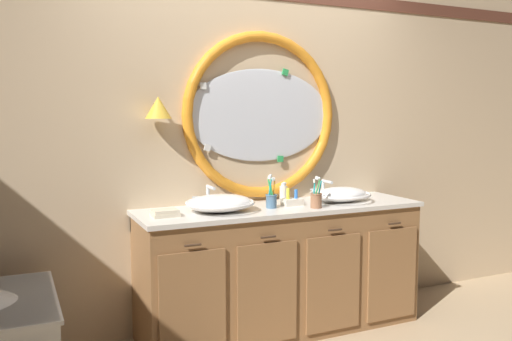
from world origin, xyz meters
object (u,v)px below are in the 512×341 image
sink_basin_right (340,194)px  toothbrush_holder_right (316,199)px  toothbrush_holder_left (271,199)px  toiletry_basket (292,201)px  soap_dispenser (283,193)px  sink_basin_left (220,203)px  folded_hand_towel (165,213)px

sink_basin_right → toothbrush_holder_right: (-0.28, -0.15, 0.01)m
toothbrush_holder_left → sink_basin_right: bearing=2.2°
toothbrush_holder_right → toiletry_basket: (-0.10, 0.15, -0.03)m
soap_dispenser → toiletry_basket: (-0.02, -0.17, -0.03)m
sink_basin_left → soap_dispenser: 0.57m
sink_basin_left → soap_dispenser: size_ratio=3.14×
toothbrush_holder_left → soap_dispenser: bearing=45.7°
sink_basin_left → sink_basin_right: 0.90m
sink_basin_left → toiletry_basket: bearing=0.9°
toothbrush_holder_left → toiletry_basket: bearing=10.0°
sink_basin_right → soap_dispenser: 0.40m
sink_basin_left → folded_hand_towel: size_ratio=2.74×
toiletry_basket → sink_basin_right: bearing=-1.3°
soap_dispenser → toothbrush_holder_right: bearing=-77.1°
sink_basin_left → toothbrush_holder_right: bearing=-13.2°
sink_basin_left → sink_basin_right: size_ratio=1.03×
sink_basin_left → toiletry_basket: size_ratio=3.27×
sink_basin_left → soap_dispenser: bearing=18.0°
toothbrush_holder_left → toothbrush_holder_right: toothbrush_holder_left is taller
sink_basin_left → toiletry_basket: 0.52m
sink_basin_right → sink_basin_left: bearing=180.0°
toothbrush_holder_right → folded_hand_towel: (-0.98, 0.14, -0.04)m
toothbrush_holder_right → toiletry_basket: 0.18m
toothbrush_holder_left → sink_basin_left: bearing=176.5°
sink_basin_right → toiletry_basket: 0.38m
toothbrush_holder_right → sink_basin_left: bearing=166.8°
folded_hand_towel → toiletry_basket: toiletry_basket is taller
sink_basin_left → sink_basin_right: sink_basin_left is taller
sink_basin_right → folded_hand_towel: sink_basin_right is taller
sink_basin_right → soap_dispenser: bearing=153.6°
sink_basin_right → soap_dispenser: size_ratio=3.06×
toiletry_basket → soap_dispenser: bearing=82.2°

